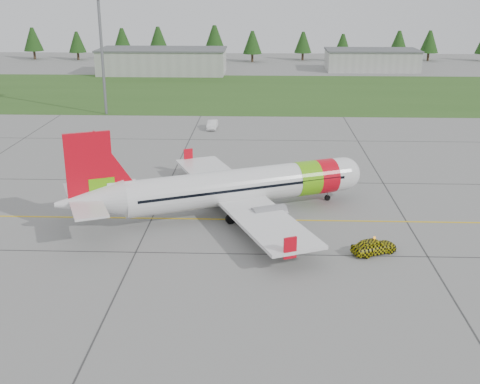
{
  "coord_description": "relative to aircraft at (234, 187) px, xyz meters",
  "views": [
    {
      "loc": [
        -4.26,
        -46.97,
        21.87
      ],
      "look_at": [
        -6.25,
        7.07,
        3.19
      ],
      "focal_mm": 45.0,
      "sensor_mm": 36.0,
      "label": 1
    }
  ],
  "objects": [
    {
      "name": "taxi_guideline",
      "position": [
        6.95,
        -1.77,
        -2.74
      ],
      "size": [
        120.0,
        0.25,
        0.02
      ],
      "primitive_type": "cube",
      "color": "gold",
      "rests_on": "ground"
    },
    {
      "name": "hangar_west",
      "position": [
        -23.05,
        100.23,
        0.25
      ],
      "size": [
        32.0,
        14.0,
        6.0
      ],
      "primitive_type": "cube",
      "color": "#A8A8A3",
      "rests_on": "ground"
    },
    {
      "name": "aircraft",
      "position": [
        0.0,
        0.0,
        0.0
      ],
      "size": [
        29.98,
        28.47,
        9.55
      ],
      "rotation": [
        0.0,
        0.0,
        0.4
      ],
      "color": "silver",
      "rests_on": "ground"
    },
    {
      "name": "floodlight_mast",
      "position": [
        -25.05,
        48.23,
        7.25
      ],
      "size": [
        0.5,
        0.5,
        20.0
      ],
      "primitive_type": "cylinder",
      "color": "slate",
      "rests_on": "ground"
    },
    {
      "name": "service_van",
      "position": [
        -5.23,
        37.42,
        -0.64
      ],
      "size": [
        1.51,
        1.43,
        4.22
      ],
      "primitive_type": "imported",
      "rotation": [
        0.0,
        0.0,
        -0.03
      ],
      "color": "silver",
      "rests_on": "ground"
    },
    {
      "name": "ground",
      "position": [
        6.95,
        -9.77,
        -2.75
      ],
      "size": [
        320.0,
        320.0,
        0.0
      ],
      "primitive_type": "plane",
      "color": "gray",
      "rests_on": "ground"
    },
    {
      "name": "treeline",
      "position": [
        6.95,
        128.23,
        2.25
      ],
      "size": [
        160.0,
        8.0,
        10.0
      ],
      "primitive_type": null,
      "color": "#1C3F14",
      "rests_on": "ground"
    },
    {
      "name": "follow_me_car",
      "position": [
        12.43,
        -9.22,
        -0.75
      ],
      "size": [
        1.91,
        2.04,
        4.01
      ],
      "primitive_type": "imported",
      "rotation": [
        0.0,
        0.0,
        2.0
      ],
      "color": "#CDC50B",
      "rests_on": "ground"
    },
    {
      "name": "grass_strip",
      "position": [
        6.95,
        72.23,
        -2.74
      ],
      "size": [
        320.0,
        50.0,
        0.03
      ],
      "primitive_type": "cube",
      "color": "#30561E",
      "rests_on": "ground"
    },
    {
      "name": "hangar_east",
      "position": [
        31.95,
        108.23,
        -0.15
      ],
      "size": [
        24.0,
        12.0,
        5.2
      ],
      "primitive_type": "cube",
      "color": "#A8A8A3",
      "rests_on": "ground"
    }
  ]
}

